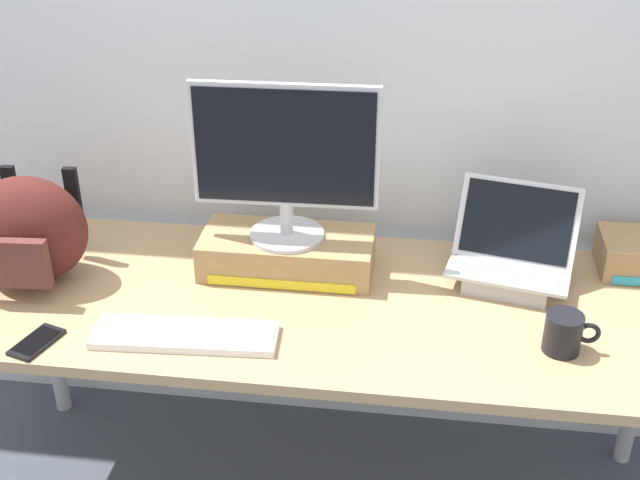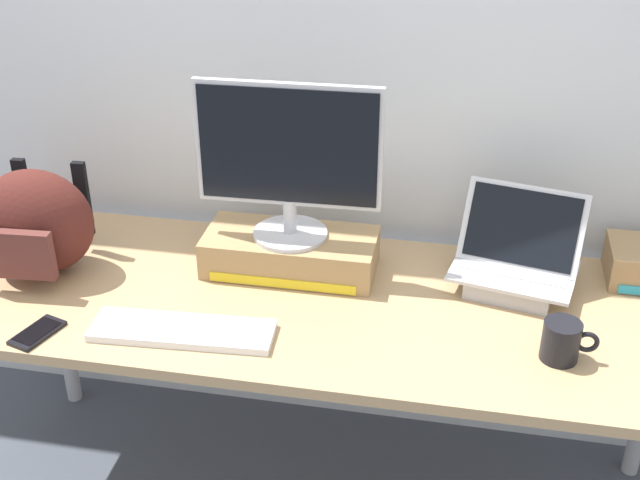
{
  "view_description": "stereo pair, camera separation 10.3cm",
  "coord_description": "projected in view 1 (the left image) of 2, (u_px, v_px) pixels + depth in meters",
  "views": [
    {
      "loc": [
        0.24,
        -1.81,
        1.92
      ],
      "look_at": [
        0.0,
        0.0,
        0.9
      ],
      "focal_mm": 46.81,
      "sensor_mm": 36.0,
      "label": 1
    },
    {
      "loc": [
        0.34,
        -1.8,
        1.92
      ],
      "look_at": [
        0.0,
        0.0,
        0.9
      ],
      "focal_mm": 46.81,
      "sensor_mm": 36.0,
      "label": 2
    }
  ],
  "objects": [
    {
      "name": "messenger_backpack",
      "position": [
        28.0,
        230.0,
        2.21
      ],
      "size": [
        0.33,
        0.28,
        0.3
      ],
      "rotation": [
        0.0,
        0.0,
        0.07
      ],
      "color": "#4C1E19",
      "rests_on": "desk"
    },
    {
      "name": "back_wall",
      "position": [
        342.0,
        34.0,
        2.3
      ],
      "size": [
        7.0,
        0.1,
        2.6
      ],
      "primitive_type": "cube",
      "color": "silver",
      "rests_on": "ground"
    },
    {
      "name": "plush_toy",
      "position": [
        43.0,
        217.0,
        2.5
      ],
      "size": [
        0.08,
        0.08,
        0.08
      ],
      "color": "#CC7099",
      "rests_on": "desk"
    },
    {
      "name": "toner_box_yellow",
      "position": [
        287.0,
        253.0,
        2.29
      ],
      "size": [
        0.47,
        0.22,
        0.11
      ],
      "color": "#A88456",
      "rests_on": "desk"
    },
    {
      "name": "desktop_monitor",
      "position": [
        285.0,
        160.0,
        2.15
      ],
      "size": [
        0.49,
        0.2,
        0.43
      ],
      "rotation": [
        0.0,
        0.0,
        0.03
      ],
      "color": "silver",
      "rests_on": "toner_box_yellow"
    },
    {
      "name": "cell_phone",
      "position": [
        37.0,
        342.0,
        2.01
      ],
      "size": [
        0.11,
        0.15,
        0.01
      ],
      "rotation": [
        0.0,
        0.0,
        -0.31
      ],
      "color": "black",
      "rests_on": "desk"
    },
    {
      "name": "open_laptop",
      "position": [
        510.0,
        264.0,
        2.24
      ],
      "size": [
        0.36,
        0.29,
        0.26
      ],
      "rotation": [
        0.0,
        0.0,
        -0.21
      ],
      "color": "#ADADB2",
      "rests_on": "desk"
    },
    {
      "name": "desk",
      "position": [
        320.0,
        320.0,
        2.21
      ],
      "size": [
        2.0,
        0.72,
        0.72
      ],
      "color": "tan",
      "rests_on": "ground"
    },
    {
      "name": "coffee_mug",
      "position": [
        564.0,
        333.0,
        1.97
      ],
      "size": [
        0.13,
        0.09,
        0.1
      ],
      "color": "black",
      "rests_on": "desk"
    },
    {
      "name": "external_keyboard",
      "position": [
        185.0,
        335.0,
        2.03
      ],
      "size": [
        0.46,
        0.16,
        0.02
      ],
      "rotation": [
        0.0,
        0.0,
        0.06
      ],
      "color": "white",
      "rests_on": "desk"
    }
  ]
}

